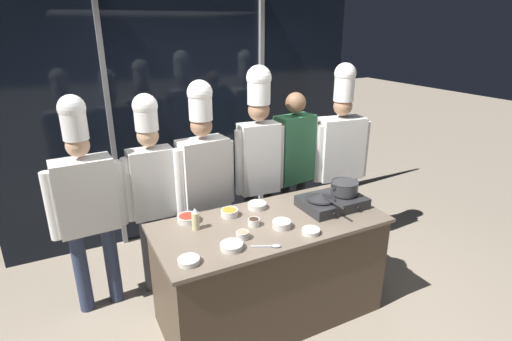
# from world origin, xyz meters

# --- Properties ---
(ground_plane) EXTENTS (24.00, 24.00, 0.00)m
(ground_plane) POSITION_xyz_m (0.00, 0.00, 0.00)
(ground_plane) COLOR gray
(window_wall_back) EXTENTS (4.15, 0.09, 2.70)m
(window_wall_back) POSITION_xyz_m (0.00, 1.86, 1.35)
(window_wall_back) COLOR black
(window_wall_back) RESTS_ON ground_plane
(demo_counter) EXTENTS (1.84, 0.84, 0.89)m
(demo_counter) POSITION_xyz_m (0.00, 0.00, 0.45)
(demo_counter) COLOR #4C3D2D
(demo_counter) RESTS_ON ground_plane
(portable_stove) EXTENTS (0.53, 0.39, 0.10)m
(portable_stove) POSITION_xyz_m (0.60, -0.01, 0.94)
(portable_stove) COLOR #28282B
(portable_stove) RESTS_ON demo_counter
(frying_pan) EXTENTS (0.25, 0.42, 0.05)m
(frying_pan) POSITION_xyz_m (0.48, -0.01, 1.01)
(frying_pan) COLOR #232326
(frying_pan) RESTS_ON portable_stove
(stock_pot) EXTENTS (0.26, 0.24, 0.11)m
(stock_pot) POSITION_xyz_m (0.72, -0.01, 1.05)
(stock_pot) COLOR #333335
(stock_pot) RESTS_ON portable_stove
(squeeze_bottle_oil) EXTENTS (0.06, 0.06, 0.18)m
(squeeze_bottle_oil) POSITION_xyz_m (-0.57, 0.15, 0.97)
(squeeze_bottle_oil) COLOR beige
(squeeze_bottle_oil) RESTS_ON demo_counter
(prep_bowl_rice) EXTENTS (0.14, 0.14, 0.04)m
(prep_bowl_rice) POSITION_xyz_m (0.18, -0.30, 0.91)
(prep_bowl_rice) COLOR silver
(prep_bowl_rice) RESTS_ON demo_counter
(prep_bowl_chicken) EXTENTS (0.16, 0.16, 0.05)m
(prep_bowl_chicken) POSITION_xyz_m (0.02, 0.27, 0.92)
(prep_bowl_chicken) COLOR silver
(prep_bowl_chicken) RESTS_ON demo_counter
(prep_bowl_noodles) EXTENTS (0.16, 0.16, 0.05)m
(prep_bowl_noodles) POSITION_xyz_m (-0.44, -0.23, 0.92)
(prep_bowl_noodles) COLOR silver
(prep_bowl_noodles) RESTS_ON demo_counter
(prep_bowl_garlic) EXTENTS (0.15, 0.15, 0.04)m
(prep_bowl_garlic) POSITION_xyz_m (-0.76, -0.26, 0.91)
(prep_bowl_garlic) COLOR silver
(prep_bowl_garlic) RESTS_ON demo_counter
(prep_bowl_carrots) EXTENTS (0.14, 0.14, 0.06)m
(prep_bowl_carrots) POSITION_xyz_m (-0.25, 0.24, 0.92)
(prep_bowl_carrots) COLOR silver
(prep_bowl_carrots) RESTS_ON demo_counter
(prep_bowl_chili_flakes) EXTENTS (0.17, 0.17, 0.05)m
(prep_bowl_chili_flakes) POSITION_xyz_m (-0.58, 0.31, 0.92)
(prep_bowl_chili_flakes) COLOR silver
(prep_bowl_chili_flakes) RESTS_ON demo_counter
(prep_bowl_bean_sprouts) EXTENTS (0.15, 0.15, 0.06)m
(prep_bowl_bean_sprouts) POSITION_xyz_m (0.03, -0.12, 0.92)
(prep_bowl_bean_sprouts) COLOR silver
(prep_bowl_bean_sprouts) RESTS_ON demo_counter
(prep_bowl_mushrooms) EXTENTS (0.10, 0.10, 0.06)m
(prep_bowl_mushrooms) POSITION_xyz_m (-0.31, -0.14, 0.92)
(prep_bowl_mushrooms) COLOR silver
(prep_bowl_mushrooms) RESTS_ON demo_counter
(prep_bowl_soy_glaze) EXTENTS (0.09, 0.09, 0.06)m
(prep_bowl_soy_glaze) POSITION_xyz_m (-0.14, 0.01, 0.92)
(prep_bowl_soy_glaze) COLOR silver
(prep_bowl_soy_glaze) RESTS_ON demo_counter
(serving_spoon_slotted) EXTENTS (0.21, 0.12, 0.02)m
(serving_spoon_slotted) POSITION_xyz_m (-0.18, -0.34, 0.90)
(serving_spoon_slotted) COLOR #B2B5BA
(serving_spoon_slotted) RESTS_ON demo_counter
(chef_head) EXTENTS (0.60, 0.26, 1.87)m
(chef_head) POSITION_xyz_m (-1.27, 0.79, 1.05)
(chef_head) COLOR #2D3856
(chef_head) RESTS_ON ground_plane
(chef_sous) EXTENTS (0.50, 0.21, 1.84)m
(chef_sous) POSITION_xyz_m (-0.72, 0.80, 1.09)
(chef_sous) COLOR #4C4C51
(chef_sous) RESTS_ON ground_plane
(chef_line) EXTENTS (0.57, 0.27, 1.93)m
(chef_line) POSITION_xyz_m (-0.29, 0.70, 1.12)
(chef_line) COLOR #2D3856
(chef_line) RESTS_ON ground_plane
(chef_pastry) EXTENTS (0.49, 0.22, 2.03)m
(chef_pastry) POSITION_xyz_m (0.27, 0.71, 1.23)
(chef_pastry) COLOR #232326
(chef_pastry) RESTS_ON ground_plane
(person_guest) EXTENTS (0.52, 0.26, 1.75)m
(person_guest) POSITION_xyz_m (0.70, 0.77, 1.07)
(person_guest) COLOR #232326
(person_guest) RESTS_ON ground_plane
(chef_apprentice) EXTENTS (0.62, 0.32, 2.01)m
(chef_apprentice) POSITION_xyz_m (1.23, 0.70, 1.13)
(chef_apprentice) COLOR #2D3856
(chef_apprentice) RESTS_ON ground_plane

